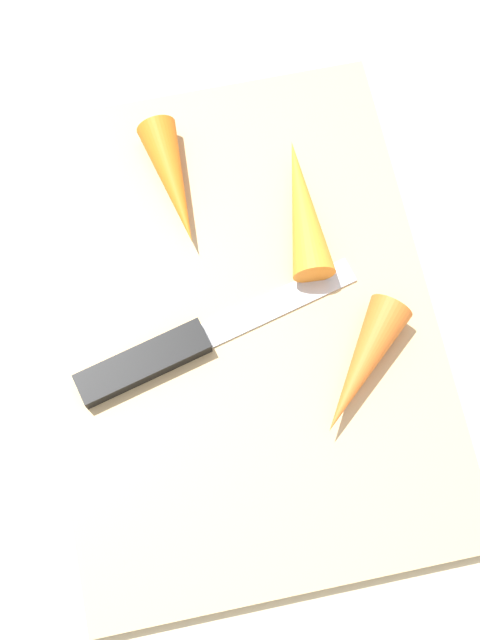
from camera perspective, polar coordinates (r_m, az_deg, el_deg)
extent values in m
plane|color=#C6B793|center=(0.59, 0.00, -0.35)|extent=(1.40, 1.40, 0.00)
cube|color=tan|center=(0.58, 0.00, -0.18)|extent=(0.36, 0.26, 0.01)
cube|color=#B7B7BC|center=(0.58, 2.62, 1.16)|extent=(0.04, 0.11, 0.00)
cube|color=black|center=(0.56, -6.49, -2.89)|extent=(0.04, 0.09, 0.01)
cone|color=orange|center=(0.56, 8.10, -3.15)|extent=(0.09, 0.08, 0.03)
cone|color=orange|center=(0.59, 4.22, 7.56)|extent=(0.10, 0.04, 0.03)
cone|color=orange|center=(0.60, -4.47, 9.13)|extent=(0.09, 0.04, 0.03)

